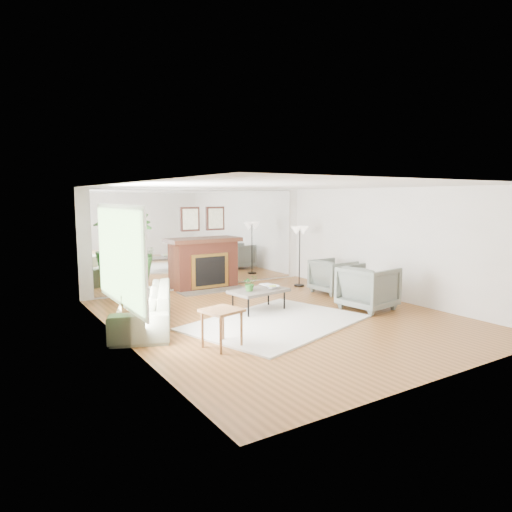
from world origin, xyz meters
TOP-DOWN VIEW (x-y plane):
  - ground at (0.00, 0.00)m, footprint 7.00×7.00m
  - wall_left at (-2.99, 0.00)m, footprint 0.02×7.00m
  - wall_right at (2.99, 0.00)m, footprint 0.02×7.00m
  - wall_back at (0.00, 3.49)m, footprint 6.00×0.02m
  - mirror_panel at (0.00, 3.47)m, footprint 5.40×0.04m
  - window_panel at (-2.96, 0.40)m, footprint 0.04×2.40m
  - fireplace at (0.00, 3.26)m, footprint 1.85×0.83m
  - area_rug at (-0.34, -0.28)m, footprint 3.62×3.03m
  - coffee_table at (-0.16, 0.59)m, footprint 1.23×0.83m
  - sofa at (-2.45, 0.85)m, footprint 1.78×2.59m
  - armchair_back at (2.35, 1.20)m, footprint 0.92×0.90m
  - armchair_front at (1.85, -0.41)m, footprint 1.11×1.09m
  - side_table at (-1.81, -0.93)m, footprint 0.64×0.64m
  - potted_ficus at (-2.04, 2.87)m, footprint 1.06×1.06m
  - floor_lamp at (2.17, 2.29)m, footprint 0.50×0.28m
  - tabletop_plant at (-0.38, 0.57)m, footprint 0.29×0.25m
  - fruit_bowl at (0.12, 0.52)m, footprint 0.26×0.26m
  - book at (0.11, 0.85)m, footprint 0.23×0.31m

SIDE VIEW (x-z plane):
  - ground at x=0.00m, z-range 0.00..0.00m
  - area_rug at x=-0.34m, z-range 0.00..0.03m
  - sofa at x=-2.45m, z-range 0.00..0.70m
  - armchair_back at x=2.35m, z-range 0.00..0.81m
  - coffee_table at x=-0.16m, z-range 0.19..0.65m
  - armchair_front at x=1.85m, z-range 0.00..0.90m
  - book at x=0.11m, z-range 0.46..0.48m
  - fruit_bowl at x=0.12m, z-range 0.46..0.52m
  - side_table at x=-1.81m, z-range 0.20..0.80m
  - tabletop_plant at x=-0.38m, z-range 0.46..0.77m
  - fireplace at x=0.00m, z-range -0.37..1.68m
  - potted_ficus at x=-2.04m, z-range 0.07..2.10m
  - wall_left at x=-2.99m, z-range 0.00..2.50m
  - wall_right at x=2.99m, z-range 0.00..2.50m
  - wall_back at x=0.00m, z-range 0.00..2.50m
  - mirror_panel at x=0.00m, z-range 0.05..2.45m
  - floor_lamp at x=2.17m, z-range 0.55..2.09m
  - window_panel at x=-2.96m, z-range 0.60..2.10m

